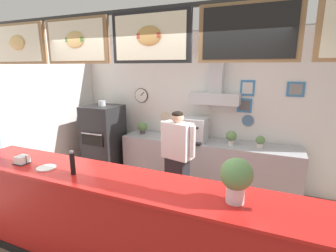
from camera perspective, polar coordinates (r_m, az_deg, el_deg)
The scene contains 14 objects.
ground_plane at distance 3.48m, azimuth -2.22°, elevation -25.82°, with size 6.45×6.45×0.00m, color brown.
back_wall_assembly at distance 4.70m, azimuth 8.46°, elevation 4.78°, with size 5.37×2.47×2.84m.
service_counter at distance 2.85m, azimuth -6.40°, elevation -22.41°, with size 4.61×0.67×1.08m.
back_prep_counter at distance 4.73m, azimuth 8.55°, elevation -8.71°, with size 3.19×0.59×0.89m.
pizza_oven at distance 5.26m, azimuth -14.30°, elevation -3.36°, with size 0.66×0.73×1.55m.
shop_worker at distance 3.69m, azimuth 2.09°, elevation -8.09°, with size 0.57×0.31×1.60m.
espresso_machine at distance 4.57m, azimuth 5.71°, elevation -0.73°, with size 0.48×0.53×0.42m.
potted_thyme at distance 4.41m, azimuth 20.26°, elevation -3.32°, with size 0.15×0.15×0.20m.
potted_oregano at distance 5.04m, azimuth -5.80°, elevation -0.25°, with size 0.20×0.20×0.24m.
potted_basil at distance 4.43m, azimuth 14.18°, elevation -2.40°, with size 0.19×0.19×0.24m.
napkin_holder at distance 3.46m, azimuth -30.25°, elevation -6.69°, with size 0.16×0.15×0.11m.
pepper_grinder at distance 2.86m, azimuth -20.89°, elevation -7.72°, with size 0.05×0.05×0.27m.
condiment_plate at distance 3.18m, azimuth -25.95°, elevation -8.54°, with size 0.21×0.21×0.01m.
basil_vase at distance 2.20m, azimuth 15.25°, elevation -11.35°, with size 0.27×0.27×0.39m.
Camera 1 is at (1.16, -2.44, 2.20)m, focal length 26.82 mm.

